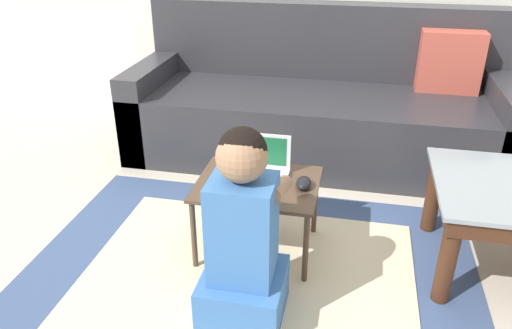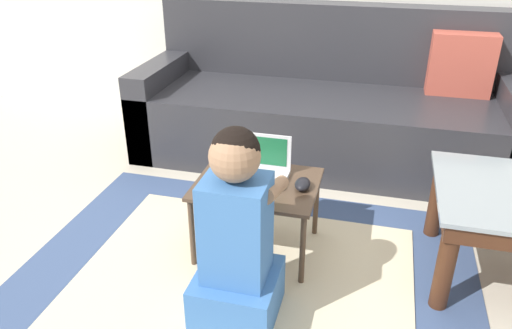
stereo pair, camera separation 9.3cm
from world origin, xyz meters
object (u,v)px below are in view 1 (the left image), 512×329
couch (319,107)px  laptop_desk (258,190)px  person_seated (243,241)px  laptop (259,170)px  computer_mouse (304,183)px

couch → laptop_desk: size_ratio=4.34×
person_seated → laptop_desk: bearing=94.8°
laptop → person_seated: person_seated is taller
laptop_desk → person_seated: person_seated is taller
computer_mouse → person_seated: size_ratio=0.13×
couch → computer_mouse: size_ratio=22.38×
laptop_desk → person_seated: size_ratio=0.67×
laptop → person_seated: 0.48m
laptop_desk → laptop: size_ratio=2.03×
couch → person_seated: size_ratio=2.92×
laptop_desk → computer_mouse: computer_mouse is taller
laptop → laptop_desk: bearing=-83.8°
couch → laptop: (-0.17, -1.08, 0.08)m
couch → laptop: couch is taller
computer_mouse → person_seated: (-0.16, -0.42, -0.03)m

